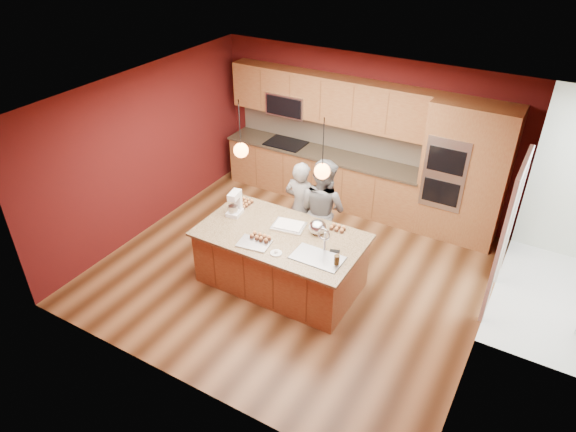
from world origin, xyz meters
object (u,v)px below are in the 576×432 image
Objects in this scene: person_left at (301,207)px; person_right at (322,210)px; mixing_bowl at (318,227)px; stand_mixer at (235,205)px; island at (282,259)px.

person_right is (0.37, 0.00, 0.07)m from person_left.
person_right is 6.72× the size of mixing_bowl.
person_left is 1.07m from stand_mixer.
island is 1.52× the size of person_left.
person_right reaches higher than person_left.
person_left is 0.92× the size of person_right.
island is at bearing 102.80° from person_left.
person_left is at bearing 134.01° from mixing_bowl.
island is at bearing -145.71° from mixing_bowl.
person_right is at bearing 26.92° from stand_mixer.
person_left reaches higher than stand_mixer.
person_right is 0.68m from mixing_bowl.
person_left is 6.18× the size of mixing_bowl.
stand_mixer is (-1.05, -0.78, 0.18)m from person_right.
person_left reaches higher than mixing_bowl.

